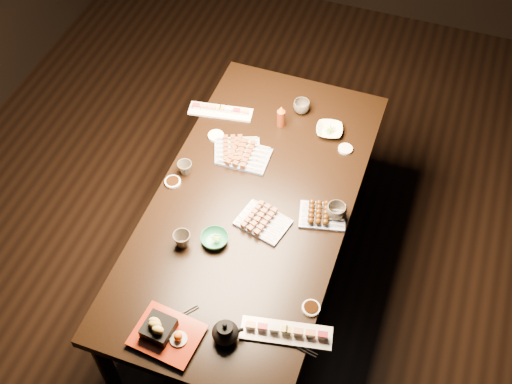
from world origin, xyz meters
TOP-DOWN VIEW (x-y plane):
  - ground at (0.00, 0.00)m, footprint 5.00×5.00m
  - dining_table at (0.13, -0.18)m, footprint 1.19×1.93m
  - sushi_platter_near at (0.48, -0.76)m, footprint 0.38×0.17m
  - sushi_platter_far at (-0.23, 0.32)m, footprint 0.34×0.15m
  - yakitori_plate_center at (0.00, 0.07)m, footprint 0.24×0.18m
  - yakitori_plate_right at (0.22, -0.28)m, footprint 0.26×0.21m
  - yakitori_plate_left at (-0.05, 0.09)m, footprint 0.27×0.24m
  - tsukune_plate at (0.46, -0.15)m, footprint 0.24×0.20m
  - edamame_bowl_green at (0.05, -0.44)m, footprint 0.17×0.17m
  - edamame_bowl_cream at (0.35, 0.37)m, footprint 0.16×0.16m
  - tempura_tray at (0.04, -0.93)m, footprint 0.28×0.24m
  - teacup_near_left at (-0.08, -0.50)m, footprint 0.10×0.10m
  - teacup_mid_right at (0.52, -0.12)m, footprint 0.11×0.11m
  - teacup_far_left at (-0.24, -0.11)m, footprint 0.10×0.10m
  - teacup_far_right at (0.17, 0.47)m, footprint 0.11×0.11m
  - teapot at (0.26, -0.85)m, footprint 0.17×0.17m
  - condiment_bottle at (0.10, 0.34)m, footprint 0.06×0.06m
  - sauce_dish_west at (-0.27, -0.19)m, footprint 0.09×0.09m
  - sauce_dish_east at (0.46, 0.29)m, footprint 0.07×0.07m
  - sauce_dish_se at (0.55, -0.62)m, footprint 0.08×0.08m
  - sauce_dish_nw at (-0.18, 0.16)m, footprint 0.10×0.10m
  - chopsticks_near at (0.04, -0.85)m, footprint 0.14×0.18m
  - chopsticks_se at (0.52, -0.79)m, footprint 0.22×0.06m

SIDE VIEW (x-z plane):
  - ground at x=0.00m, z-range 0.00..0.00m
  - dining_table at x=0.13m, z-range 0.00..0.75m
  - chopsticks_near at x=0.04m, z-range 0.75..0.76m
  - chopsticks_se at x=0.52m, z-range 0.75..0.76m
  - sauce_dish_east at x=0.46m, z-range 0.75..0.76m
  - sauce_dish_se at x=0.55m, z-range 0.75..0.76m
  - sauce_dish_west at x=-0.27m, z-range 0.75..0.76m
  - sauce_dish_nw at x=-0.18m, z-range 0.75..0.76m
  - edamame_bowl_cream at x=0.35m, z-range 0.75..0.78m
  - edamame_bowl_green at x=0.05m, z-range 0.75..0.79m
  - sushi_platter_far at x=-0.23m, z-range 0.75..0.79m
  - sushi_platter_near at x=0.48m, z-range 0.75..0.80m
  - tsukune_plate at x=0.46m, z-range 0.75..0.80m
  - yakitori_plate_left at x=-0.05m, z-range 0.75..0.81m
  - yakitori_plate_right at x=0.22m, z-range 0.75..0.81m
  - yakitori_plate_center at x=0.00m, z-range 0.75..0.81m
  - teacup_far_left at x=-0.24m, z-range 0.75..0.82m
  - teacup_far_right at x=0.17m, z-range 0.75..0.82m
  - teacup_mid_right at x=0.52m, z-range 0.75..0.82m
  - teacup_near_left at x=-0.08m, z-range 0.75..0.82m
  - tempura_tray at x=0.04m, z-range 0.75..0.85m
  - teapot at x=0.26m, z-range 0.75..0.86m
  - condiment_bottle at x=0.10m, z-range 0.75..0.88m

